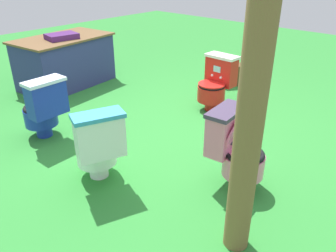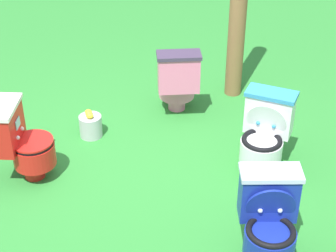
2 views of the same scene
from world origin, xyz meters
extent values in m
plane|color=#2D8433|center=(0.00, 0.00, 0.00)|extent=(14.00, 14.00, 0.00)
cylinder|color=red|center=(0.79, -0.01, 0.07)|extent=(0.18, 0.18, 0.14)
cylinder|color=red|center=(0.77, -0.01, 0.24)|extent=(0.38, 0.38, 0.20)
torus|color=black|center=(0.77, -0.01, 0.35)|extent=(0.36, 0.36, 0.04)
cylinder|color=white|center=(0.77, -0.01, 0.30)|extent=(0.24, 0.24, 0.01)
cube|color=red|center=(0.97, -0.02, 0.51)|extent=(0.20, 0.41, 0.37)
cube|color=white|center=(0.97, -0.02, 0.71)|extent=(0.22, 0.44, 0.04)
cube|color=#8CE0E5|center=(0.87, -0.02, 0.56)|extent=(0.01, 0.11, 0.08)
cylinder|color=red|center=(0.77, -0.01, 0.37)|extent=(0.37, 0.37, 0.02)
sphere|color=white|center=(0.86, -0.09, 0.46)|extent=(0.04, 0.04, 0.04)
sphere|color=white|center=(0.87, 0.05, 0.46)|extent=(0.04, 0.04, 0.04)
cylinder|color=white|center=(-1.21, -0.13, 0.07)|extent=(0.23, 0.23, 0.14)
cylinder|color=white|center=(-1.20, -0.11, 0.24)|extent=(0.48, 0.48, 0.20)
torus|color=black|center=(-1.20, -0.11, 0.35)|extent=(0.46, 0.46, 0.04)
cylinder|color=#338CBF|center=(-1.20, -0.11, 0.30)|extent=(0.31, 0.31, 0.01)
cube|color=white|center=(-1.28, -0.30, 0.51)|extent=(0.45, 0.33, 0.37)
cube|color=#338CBF|center=(-1.28, -0.30, 0.71)|extent=(0.48, 0.36, 0.04)
cube|color=#8CE0E5|center=(-1.24, -0.21, 0.56)|extent=(0.11, 0.05, 0.08)
cylinder|color=white|center=(-1.24, -0.21, 0.49)|extent=(0.36, 0.21, 0.35)
sphere|color=#338CBF|center=(-1.30, -0.18, 0.46)|extent=(0.04, 0.04, 0.04)
sphere|color=#338CBF|center=(-1.17, -0.23, 0.46)|extent=(0.04, 0.04, 0.04)
cylinder|color=pink|center=(-0.45, -1.22, 0.07)|extent=(0.20, 0.20, 0.14)
cylinder|color=pink|center=(-0.45, -1.24, 0.24)|extent=(0.41, 0.41, 0.20)
torus|color=black|center=(-0.45, -1.24, 0.35)|extent=(0.39, 0.39, 0.04)
cylinder|color=#3F334C|center=(-0.45, -1.24, 0.30)|extent=(0.26, 0.26, 0.01)
cube|color=pink|center=(-0.47, -1.04, 0.51)|extent=(0.43, 0.23, 0.37)
cube|color=#3F334C|center=(-0.47, -1.04, 0.71)|extent=(0.45, 0.26, 0.04)
cube|color=#8CE0E5|center=(-0.46, -1.14, 0.56)|extent=(0.11, 0.02, 0.08)
cylinder|color=pink|center=(-0.46, -1.14, 0.49)|extent=(0.36, 0.13, 0.35)
sphere|color=#3F334C|center=(-0.39, -1.14, 0.46)|extent=(0.04, 0.04, 0.04)
sphere|color=#3F334C|center=(-0.53, -1.15, 0.46)|extent=(0.04, 0.04, 0.04)
cylinder|color=#192D9E|center=(-1.14, 1.00, 0.07)|extent=(0.19, 0.19, 0.14)
cylinder|color=#192D9E|center=(-1.14, 1.02, 0.24)|extent=(0.38, 0.38, 0.20)
torus|color=black|center=(-1.14, 1.02, 0.35)|extent=(0.37, 0.37, 0.04)
cylinder|color=silver|center=(-1.14, 1.02, 0.30)|extent=(0.25, 0.25, 0.01)
cube|color=#192D9E|center=(-1.13, 0.82, 0.51)|extent=(0.42, 0.20, 0.37)
cube|color=silver|center=(-1.13, 0.82, 0.71)|extent=(0.44, 0.23, 0.04)
cube|color=#8CE0E5|center=(-1.14, 0.92, 0.56)|extent=(0.11, 0.01, 0.08)
cylinder|color=#192D9E|center=(-1.14, 0.92, 0.49)|extent=(0.35, 0.10, 0.35)
sphere|color=silver|center=(-1.21, 0.92, 0.46)|extent=(0.04, 0.04, 0.04)
sphere|color=silver|center=(-1.07, 0.92, 0.46)|extent=(0.04, 0.04, 0.04)
cube|color=navy|center=(0.05, 2.32, 0.37)|extent=(1.48, 0.96, 0.74)
cube|color=brown|center=(0.05, 2.32, 0.76)|extent=(1.55, 1.03, 0.03)
cube|color=#4C2360|center=(-0.02, 2.21, 0.81)|extent=(0.48, 0.38, 0.08)
cylinder|color=brown|center=(-1.07, -1.57, 1.13)|extent=(0.18, 0.18, 2.27)
cube|color=brown|center=(1.83, 0.37, 0.17)|extent=(0.45, 0.44, 0.33)
cylinder|color=#B7B7BF|center=(0.38, -0.68, 0.11)|extent=(0.22, 0.22, 0.22)
ellipsoid|color=yellow|center=(0.40, -0.71, 0.25)|extent=(0.07, 0.05, 0.05)
ellipsoid|color=yellow|center=(0.37, -0.64, 0.25)|extent=(0.07, 0.05, 0.05)
ellipsoid|color=yellow|center=(0.39, -0.68, 0.25)|extent=(0.07, 0.05, 0.05)
camera|label=1|loc=(-2.78, -2.45, 1.90)|focal=36.37mm
camera|label=2|loc=(-0.50, 3.99, 3.13)|focal=61.10mm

